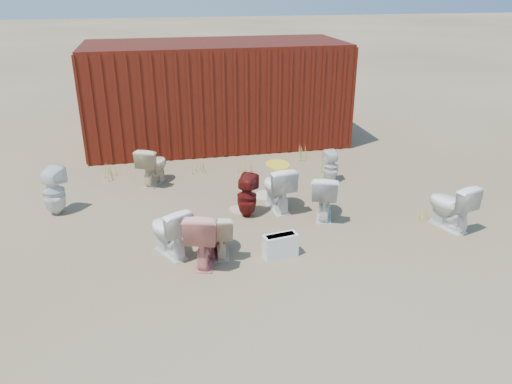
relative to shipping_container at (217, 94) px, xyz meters
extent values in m
plane|color=brown|center=(0.00, -5.20, -1.20)|extent=(100.00, 100.00, 0.00)
cube|color=#54120E|center=(0.00, 0.00, 0.00)|extent=(6.00, 2.40, 2.40)
imported|color=white|center=(-1.45, -5.35, -0.82)|extent=(0.73, 0.86, 0.76)
imported|color=pink|center=(-0.96, -5.67, -0.78)|extent=(0.68, 0.91, 0.83)
imported|color=white|center=(1.17, -4.62, -0.81)|extent=(0.68, 0.87, 0.78)
imported|color=#5B110F|center=(-0.10, -4.33, -0.83)|extent=(0.47, 0.47, 0.74)
imported|color=white|center=(3.01, -5.43, -0.80)|extent=(0.66, 0.87, 0.79)
imported|color=white|center=(-3.30, -3.55, -0.78)|extent=(0.51, 0.51, 0.83)
imported|color=beige|center=(-0.72, -5.49, -0.87)|extent=(0.46, 0.70, 0.67)
imported|color=beige|center=(-1.61, -2.48, -0.82)|extent=(0.72, 0.85, 0.76)
imported|color=white|center=(0.47, -4.15, -0.79)|extent=(0.56, 0.85, 0.81)
imported|color=silver|center=(1.83, -3.12, -0.88)|extent=(0.30, 0.31, 0.64)
ellipsoid|color=yellow|center=(0.47, -4.15, -0.37)|extent=(0.41, 0.52, 0.02)
cube|color=white|center=(0.12, -5.76, -1.02)|extent=(0.53, 0.28, 0.35)
ellipsoid|color=beige|center=(0.40, -3.56, -1.19)|extent=(0.54, 0.60, 0.02)
ellipsoid|color=tan|center=(-0.15, -4.11, -1.19)|extent=(0.59, 0.58, 0.02)
cone|color=#AEAB45|center=(-2.43, -2.02, -1.04)|extent=(0.36, 0.36, 0.31)
cone|color=#AEAB45|center=(0.25, -2.29, -1.06)|extent=(0.32, 0.32, 0.28)
cone|color=#AEAB45|center=(1.75, -2.72, -1.04)|extent=(0.36, 0.36, 0.33)
cone|color=#AEAB45|center=(-0.69, -1.99, -1.08)|extent=(0.30, 0.30, 0.24)
cone|color=#AEAB45|center=(1.72, -1.70, -1.03)|extent=(0.34, 0.34, 0.34)
cone|color=#AEAB45|center=(2.81, -5.05, -1.10)|extent=(0.28, 0.28, 0.20)
camera|label=1|loc=(-1.54, -11.88, 2.53)|focal=35.00mm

